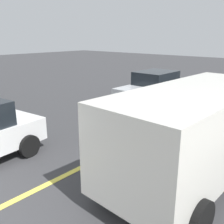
# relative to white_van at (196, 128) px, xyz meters

# --- Properties ---
(lane_marking_centre) EXTENTS (28.00, 0.16, 0.01)m
(lane_marking_centre) POSITION_rel_white_van_xyz_m (-1.72, 2.36, -1.26)
(lane_marking_centre) COLOR #E0D14C
(white_van) EXTENTS (5.27, 2.41, 2.20)m
(white_van) POSITION_rel_white_van_xyz_m (0.00, 0.00, 0.00)
(white_van) COLOR silver
(white_van) RESTS_ON ground_plane
(car_silver_crossing) EXTENTS (4.24, 2.02, 1.60)m
(car_silver_crossing) POSITION_rel_white_van_xyz_m (5.44, 4.59, -0.46)
(car_silver_crossing) COLOR #B7BABF
(car_silver_crossing) RESTS_ON ground_plane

